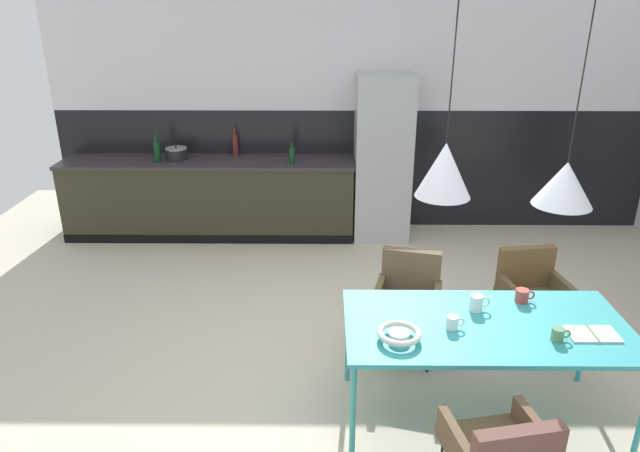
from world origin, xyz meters
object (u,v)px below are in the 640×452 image
(armchair_by_stool, at_px, (531,286))
(mug_short_terracotta, at_px, (477,303))
(bottle_oil_tall, at_px, (292,155))
(cooking_pot, at_px, (176,154))
(refrigerator_column, at_px, (382,158))
(bottle_wine_green, at_px, (157,151))
(armchair_facing_counter, at_px, (502,450))
(open_book, at_px, (593,334))
(dining_table, at_px, (486,329))
(pendant_lamp_over_table_near, at_px, (444,170))
(mug_white_ceramic, at_px, (453,322))
(pendant_lamp_over_table_far, at_px, (565,184))
(fruit_bowl, at_px, (399,334))
(mug_wide_latte, at_px, (522,296))
(bottle_vinegar_dark, at_px, (235,144))
(mug_tall_blue, at_px, (558,334))
(armchair_head_of_table, at_px, (409,292))

(armchair_by_stool, xyz_separation_m, mug_short_terracotta, (-0.65, -0.77, 0.28))
(bottle_oil_tall, bearing_deg, cooking_pot, 172.26)
(refrigerator_column, relative_size, bottle_wine_green, 5.92)
(refrigerator_column, xyz_separation_m, bottle_oil_tall, (-1.02, -0.15, 0.07))
(armchair_facing_counter, relative_size, open_book, 2.50)
(dining_table, xyz_separation_m, pendant_lamp_over_table_near, (-0.36, -0.04, 1.06))
(dining_table, bearing_deg, mug_short_terracotta, 98.41)
(open_book, bearing_deg, bottle_oil_tall, 122.19)
(armchair_facing_counter, distance_m, mug_white_ceramic, 0.83)
(armchair_facing_counter, relative_size, pendant_lamp_over_table_far, 0.58)
(cooking_pot, distance_m, bottle_wine_green, 0.22)
(fruit_bowl, height_order, bottle_wine_green, bottle_wine_green)
(mug_wide_latte, bearing_deg, fruit_bowl, -151.90)
(bottle_wine_green, bearing_deg, mug_wide_latte, -41.49)
(bottle_oil_tall, distance_m, pendant_lamp_over_table_far, 3.54)
(armchair_by_stool, xyz_separation_m, bottle_vinegar_dark, (-2.70, 2.48, 0.54))
(armchair_by_stool, xyz_separation_m, mug_white_ceramic, (-0.85, -1.00, 0.27))
(armchair_by_stool, height_order, mug_tall_blue, mug_tall_blue)
(mug_white_ceramic, bearing_deg, mug_tall_blue, -11.71)
(dining_table, distance_m, fruit_bowl, 0.61)
(open_book, distance_m, bottle_wine_green, 4.80)
(refrigerator_column, bearing_deg, mug_white_ceramic, -87.54)
(dining_table, distance_m, mug_short_terracotta, 0.20)
(cooking_pot, relative_size, pendant_lamp_over_table_near, 0.20)
(pendant_lamp_over_table_near, bearing_deg, bottle_oil_tall, 108.46)
(bottle_oil_tall, bearing_deg, mug_white_ceramic, -69.54)
(armchair_by_stool, distance_m, armchair_facing_counter, 1.92)
(armchair_head_of_table, bearing_deg, bottle_oil_tall, -51.46)
(armchair_by_stool, bearing_deg, dining_table, 47.99)
(mug_white_ceramic, bearing_deg, bottle_wine_green, 130.06)
(open_book, distance_m, bottle_vinegar_dark, 4.45)
(pendant_lamp_over_table_near, bearing_deg, dining_table, 6.38)
(open_book, bearing_deg, fruit_bowl, -176.84)
(armchair_head_of_table, height_order, mug_short_terracotta, mug_short_terracotta)
(mug_white_ceramic, distance_m, mug_short_terracotta, 0.31)
(dining_table, bearing_deg, bottle_wine_green, 132.89)
(bottle_wine_green, bearing_deg, refrigerator_column, 1.48)
(mug_wide_latte, bearing_deg, refrigerator_column, 103.09)
(bottle_oil_tall, height_order, pendant_lamp_over_table_far, pendant_lamp_over_table_far)
(armchair_by_stool, xyz_separation_m, cooking_pot, (-3.35, 2.29, 0.47))
(mug_white_ceramic, height_order, cooking_pot, cooking_pot)
(bottle_wine_green, bearing_deg, pendant_lamp_over_table_far, -43.48)
(dining_table, height_order, mug_wide_latte, mug_wide_latte)
(mug_tall_blue, bearing_deg, pendant_lamp_over_table_far, 94.82)
(armchair_head_of_table, bearing_deg, dining_table, 128.33)
(armchair_head_of_table, height_order, pendant_lamp_over_table_near, pendant_lamp_over_table_near)
(mug_short_terracotta, height_order, bottle_wine_green, bottle_wine_green)
(mug_wide_latte, bearing_deg, armchair_by_stool, 64.43)
(bottle_vinegar_dark, bearing_deg, armchair_by_stool, -42.60)
(armchair_facing_counter, xyz_separation_m, mug_wide_latte, (0.43, 1.12, 0.28))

